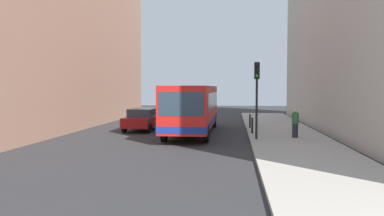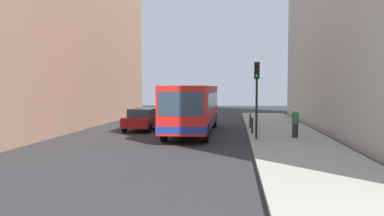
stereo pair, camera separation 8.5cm
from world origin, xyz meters
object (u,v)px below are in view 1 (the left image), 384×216
at_px(bollard_mid, 250,121).
at_px(pedestrian_near_signal, 295,123).
at_px(car_beside_bus, 143,119).
at_px(bollard_near, 252,125).
at_px(bus, 193,106).
at_px(traffic_light, 257,86).

xyz_separation_m(bollard_mid, pedestrian_near_signal, (2.26, -4.89, 0.31)).
relative_size(car_beside_bus, bollard_mid, 4.66).
bearing_deg(bollard_near, bollard_mid, 90.00).
xyz_separation_m(bus, pedestrian_near_signal, (5.94, -2.65, -0.79)).
xyz_separation_m(bollard_near, bollard_mid, (0.00, 3.18, 0.00)).
bearing_deg(bus, car_beside_bus, -20.56).
distance_m(bus, bollard_mid, 4.45).
bearing_deg(bollard_mid, car_beside_bus, -173.10).
xyz_separation_m(car_beside_bus, pedestrian_near_signal, (9.56, -4.01, 0.15)).
bearing_deg(bollard_mid, pedestrian_near_signal, -65.21).
xyz_separation_m(car_beside_bus, traffic_light, (7.40, -4.90, 2.22)).
relative_size(traffic_light, bollard_mid, 4.32).
height_order(bollard_near, pedestrian_near_signal, pedestrian_near_signal).
relative_size(bus, bollard_mid, 11.60).
bearing_deg(bollard_near, car_beside_bus, 162.54).
bearing_deg(bollard_near, pedestrian_near_signal, -37.21).
xyz_separation_m(traffic_light, bollard_near, (-0.10, 2.61, -2.38)).
height_order(bus, pedestrian_near_signal, bus).
distance_m(traffic_light, bollard_mid, 6.26).
distance_m(bollard_near, bollard_mid, 3.18).
height_order(bus, bollard_near, bus).
bearing_deg(car_beside_bus, pedestrian_near_signal, 158.08).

